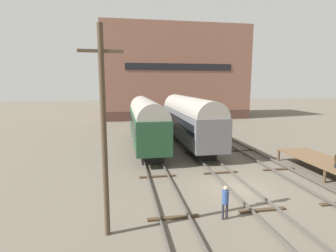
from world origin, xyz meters
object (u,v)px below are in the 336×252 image
utility_pole (104,131)px  person_worker (225,199)px  train_car_grey (189,118)px  train_car_green (146,120)px

utility_pole → person_worker: bearing=3.9°
train_car_grey → utility_pole: size_ratio=1.83×
train_car_grey → train_car_green: train_car_grey is taller
train_car_green → utility_pole: 16.27m
train_car_grey → train_car_green: bearing=-171.4°
train_car_green → person_worker: train_car_green is taller
train_car_green → utility_pole: size_ratio=1.69×
utility_pole → train_car_green: bearing=78.8°
train_car_grey → person_worker: size_ratio=9.54×
train_car_grey → person_worker: (-2.27, -16.21, -1.96)m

